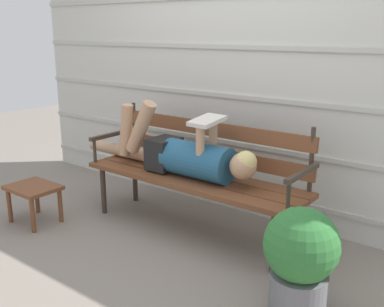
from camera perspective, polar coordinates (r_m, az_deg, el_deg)
The scene contains 6 objects.
ground_plane at distance 3.51m, azimuth -0.97°, elevation -10.13°, with size 12.00×12.00×0.00m, color gray.
house_siding at distance 3.75m, azimuth 5.58°, elevation 10.26°, with size 4.73×0.08×2.37m.
park_bench at distance 3.46m, azimuth 0.72°, elevation -1.88°, with size 1.82×0.50×0.89m.
reclining_person at distance 3.42m, azimuth -1.15°, elevation -0.08°, with size 1.73×0.27×0.56m.
footstool at distance 3.84m, azimuth -19.40°, elevation -4.69°, with size 0.40×0.32×0.31m.
potted_plant at distance 2.55m, azimuth 13.56°, elevation -12.63°, with size 0.41×0.41×0.61m.
Camera 1 is at (1.98, -2.48, 1.51)m, focal length 42.16 mm.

